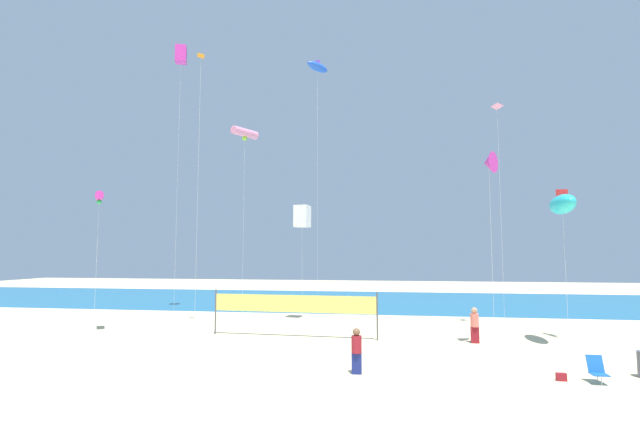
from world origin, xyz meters
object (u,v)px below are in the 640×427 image
beach_handbag (561,377)px  kite_cyan_inflatable (562,204)px  kite_orange_diamond (201,69)px  kite_blue_inflatable (317,67)px  kite_magenta_delta (489,163)px  beachgoer_coral_shirt (475,324)px  folding_beach_chair (597,369)px  volleyball_net (293,305)px  beachgoer_maroon_shirt (357,349)px  kite_magenta_tube (99,197)px  kite_white_box (302,216)px  kite_pink_diamond (497,110)px  kite_magenta_box (181,55)px  kite_pink_tube (245,133)px

beach_handbag → kite_cyan_inflatable: (2.46, 6.13, 6.59)m
kite_cyan_inflatable → kite_orange_diamond: size_ratio=0.45×
kite_blue_inflatable → kite_magenta_delta: bearing=-49.0°
beachgoer_coral_shirt → kite_cyan_inflatable: 7.15m
folding_beach_chair → volleyball_net: 13.77m
beach_handbag → beachgoer_maroon_shirt: bearing=-178.6°
volleyball_net → beach_handbag: (10.84, -6.64, -1.51)m
folding_beach_chair → kite_magenta_tube: kite_magenta_tube is taller
kite_orange_diamond → kite_white_box: size_ratio=2.20×
folding_beach_chair → kite_pink_diamond: (-0.42, 10.84, 12.44)m
folding_beach_chair → kite_pink_diamond: kite_pink_diamond is taller
beachgoer_coral_shirt → kite_magenta_box: 28.81m
kite_magenta_box → kite_magenta_delta: size_ratio=2.24×
folding_beach_chair → kite_magenta_delta: 9.88m
kite_white_box → kite_pink_tube: kite_pink_tube is taller
kite_pink_diamond → kite_magenta_tube: bearing=-167.6°
kite_pink_diamond → kite_pink_tube: size_ratio=0.98×
folding_beach_chair → kite_pink_tube: (-17.41, 14.70, 12.78)m
volleyball_net → kite_magenta_box: bearing=142.4°
kite_magenta_box → kite_white_box: bearing=-13.8°
volleyball_net → kite_cyan_inflatable: kite_cyan_inflatable is taller
beachgoer_maroon_shirt → beachgoer_coral_shirt: (5.30, 6.61, 0.05)m
beach_handbag → kite_magenta_delta: size_ratio=0.04×
volleyball_net → kite_magenta_delta: 12.10m
kite_magenta_tube → kite_orange_diamond: (4.67, 2.54, 8.08)m
kite_orange_diamond → kite_blue_inflatable: (5.92, 8.24, 3.20)m
kite_orange_diamond → kite_magenta_box: 9.11m
beachgoer_maroon_shirt → volleyball_net: (-3.82, 6.81, 0.77)m
beachgoer_coral_shirt → kite_blue_inflatable: 22.64m
volleyball_net → kite_magenta_box: kite_magenta_box is taller
beachgoer_coral_shirt → folding_beach_chair: bearing=-45.2°
beachgoer_maroon_shirt → kite_magenta_box: (-14.69, 15.18, 18.94)m
kite_blue_inflatable → kite_cyan_inflatable: bearing=-37.6°
kite_white_box → kite_magenta_delta: size_ratio=0.83×
kite_magenta_tube → kite_blue_inflatable: size_ratio=0.40×
kite_orange_diamond → kite_blue_inflatable: size_ratio=0.86×
kite_magenta_box → kite_white_box: size_ratio=2.71×
beach_handbag → kite_pink_diamond: size_ratio=0.02×
kite_orange_diamond → kite_pink_tube: size_ratio=1.22×
kite_pink_diamond → kite_magenta_box: size_ratio=0.65×
volleyball_net → kite_blue_inflatable: 19.86m
beachgoer_coral_shirt → kite_magenta_delta: bearing=-44.9°
kite_blue_inflatable → kite_magenta_box: (-10.54, -1.61, 1.01)m
folding_beach_chair → kite_pink_tube: 26.13m
beachgoer_coral_shirt → beach_handbag: (1.71, -6.44, -0.79)m
volleyball_net → kite_pink_tube: 15.10m
volleyball_net → beach_handbag: 12.80m
beach_handbag → kite_white_box: size_ratio=0.04×
kite_pink_diamond → kite_orange_diamond: kite_orange_diamond is taller
beachgoer_maroon_shirt → kite_pink_tube: size_ratio=0.12×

